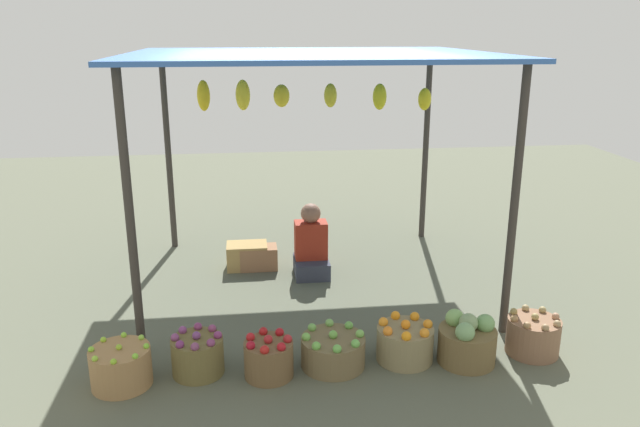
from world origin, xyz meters
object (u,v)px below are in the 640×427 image
Objects in this scene: basket_green_apples at (333,351)px; basket_purple_onions at (198,355)px; basket_oranges at (405,342)px; basket_potatoes at (533,335)px; vendor_person at (311,248)px; basket_cabbages at (467,341)px; basket_limes at (121,367)px; wooden_crate_near_vendor at (247,256)px; basket_red_apples at (269,358)px; wooden_crate_stacked_rear at (259,257)px.

basket_purple_onions is at bearing 179.12° from basket_green_apples.
basket_oranges is 1.07× the size of basket_potatoes.
basket_purple_onions is 2.68m from basket_potatoes.
vendor_person is 2.20m from basket_cabbages.
basket_limes is 0.56m from basket_purple_onions.
wooden_crate_near_vendor is (0.39, 2.12, -0.02)m from basket_purple_onions.
basket_red_apples is 0.85× the size of wooden_crate_near_vendor.
basket_potatoes is 3.13m from wooden_crate_near_vendor.
basket_oranges is (0.55, -1.85, -0.15)m from vendor_person.
basket_oranges is at bearing 2.69° from basket_limes.
basket_oranges is 1.06m from basket_potatoes.
basket_green_apples is 1.12× the size of basket_oranges.
vendor_person reaches higher than basket_red_apples.
basket_red_apples is at bearing -177.66° from basket_potatoes.
basket_red_apples reaches higher than wooden_crate_stacked_rear.
basket_purple_onions is 0.87× the size of basket_cabbages.
basket_red_apples is (-0.53, -1.96, -0.15)m from vendor_person.
wooden_crate_near_vendor is at bearing 120.18° from basket_oranges.
basket_red_apples is 1.56m from basket_cabbages.
wooden_crate_stacked_rear is at bearing 157.48° from vendor_person.
vendor_person is 1.77× the size of wooden_crate_near_vendor.
vendor_person is 1.88m from basket_green_apples.
basket_limes is at bearing -179.77° from basket_cabbages.
wooden_crate_near_vendor is at bearing 106.93° from basket_green_apples.
basket_cabbages is at bearing -53.97° from wooden_crate_stacked_rear.
vendor_person is 2.08× the size of basket_red_apples.
vendor_person is 2.04m from basket_red_apples.
basket_cabbages is at bearing -173.12° from basket_potatoes.
basket_potatoes is at bearing 1.43° from basket_limes.
basket_red_apples is 0.89× the size of basket_potatoes.
wooden_crate_near_vendor is (0.94, 2.22, -0.01)m from basket_limes.
vendor_person is at bearing 50.31° from basket_limes.
basket_oranges is at bearing 2.06° from basket_green_apples.
wooden_crate_stacked_rear is at bearing 117.95° from basket_oranges.
vendor_person is 1.73× the size of basket_oranges.
basket_red_apples is at bearing -179.37° from basket_cabbages.
basket_purple_onions is (0.55, 0.10, 0.01)m from basket_limes.
basket_red_apples is 2.19m from wooden_crate_stacked_rear.
basket_cabbages reaches higher than basket_red_apples.
basket_oranges reaches higher than basket_green_apples.
basket_potatoes is (0.58, 0.07, -0.02)m from basket_cabbages.
basket_oranges reaches higher than basket_limes.
basket_red_apples is 2.15m from basket_potatoes.
wooden_crate_near_vendor is at bearing 136.97° from basket_potatoes.
basket_cabbages is 2.79m from wooden_crate_near_vendor.
wooden_crate_near_vendor is at bearing 79.54° from basket_purple_onions.
wooden_crate_near_vendor reaches higher than wooden_crate_stacked_rear.
basket_oranges is at bearing 5.73° from basket_red_apples.
wooden_crate_stacked_rear is (-1.58, 2.18, -0.05)m from basket_cabbages.
basket_cabbages is 2.69m from wooden_crate_stacked_rear.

